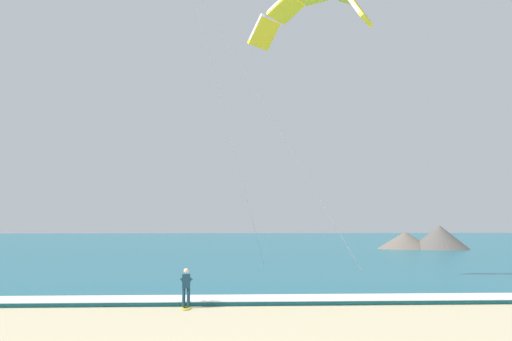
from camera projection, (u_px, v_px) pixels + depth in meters
The scene contains 6 objects.
sea at pixel (225, 245), 87.29m from camera, with size 200.00×120.00×0.20m, color #146075.
surf_foam at pixel (229, 298), 28.54m from camera, with size 200.00×2.33×0.04m, color white.
surfboard at pixel (186, 308), 26.90m from camera, with size 0.50×1.42×0.09m.
kitesurfer at pixel (186, 286), 26.99m from camera, with size 0.55×0.53×1.69m.
kite_primary at pixel (309, 9), 34.73m from camera, with size 9.29×9.02×15.26m.
headland_right at pixel (425, 239), 73.86m from camera, with size 10.99×8.51×2.97m.
Camera 1 is at (-0.29, -15.79, 3.85)m, focal length 44.42 mm.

